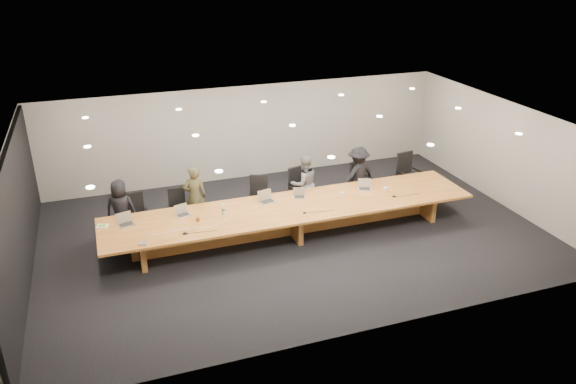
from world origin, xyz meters
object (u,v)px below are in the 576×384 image
chair_far_right (409,174)px  amber_mug (198,220)px  conference_table (292,215)px  person_a (121,209)px  laptop_e (365,185)px  av_box (143,243)px  chair_left (178,208)px  laptop_a (126,220)px  laptop_b (183,211)px  laptop_c (267,197)px  chair_mid_right (301,189)px  person_c (304,184)px  person_d (358,175)px  chair_far_left (138,215)px  mic_center (305,213)px  mic_right (394,196)px  person_b (195,197)px  laptop_d (299,193)px  mic_left (185,233)px  water_bottle (223,210)px  paper_cup_far (385,189)px  chair_mid_left (259,197)px  chair_right (361,181)px  paper_cup_near (342,194)px

chair_far_right → amber_mug: size_ratio=12.87×
conference_table → person_a: person_a is taller
laptop_e → av_box: laptop_e is taller
chair_left → laptop_a: (-1.30, -1.02, 0.39)m
av_box → chair_left: bearing=85.8°
laptop_b → laptop_c: size_ratio=0.87×
chair_mid_right → person_c: (0.04, -0.11, 0.19)m
chair_mid_right → person_d: person_d is taller
laptop_c → chair_far_left: bearing=151.2°
person_a → chair_left: bearing=-158.9°
mic_center → laptop_a: bearing=169.3°
mic_right → person_d: bearing=100.4°
person_b → mic_center: (2.26, -1.69, -0.03)m
person_c → laptop_d: (-0.41, -0.74, 0.09)m
laptop_a → laptop_b: laptop_a is taller
person_b → amber_mug: 1.30m
chair_left → mic_right: (5.14, -1.64, 0.26)m
chair_left → mic_left: 1.89m
chair_far_left → mic_right: chair_far_left is taller
laptop_d → water_bottle: (-2.00, -0.32, 0.01)m
laptop_e → mic_left: laptop_e is taller
chair_left → mic_right: 5.40m
paper_cup_far → mic_right: 0.39m
person_c → mic_right: bearing=136.5°
laptop_c → amber_mug: bearing=-179.1°
chair_mid_left → amber_mug: (-1.80, -1.20, 0.24)m
person_a → laptop_b: 1.61m
chair_right → paper_cup_near: 1.66m
chair_far_left → laptop_d: chair_far_left is taller
chair_mid_left → person_c: person_c is taller
chair_left → chair_right: bearing=5.2°
person_c → laptop_d: person_c is taller
person_a → amber_mug: 2.05m
chair_left → av_box: 2.29m
chair_right → laptop_d: 2.37m
chair_mid_left → chair_far_right: chair_far_right is taller
chair_mid_right → amber_mug: (-3.00, -1.33, 0.21)m
chair_left → mic_center: bearing=-28.3°
chair_far_right → person_a: (-7.83, 0.01, 0.13)m
conference_table → chair_right: 2.84m
laptop_a → paper_cup_far: 6.40m
chair_far_left → person_c: size_ratio=0.68×
laptop_a → laptop_b: bearing=-12.6°
person_c → mic_right: (1.84, -1.48, -0.01)m
chair_far_right → mic_right: (-1.34, -1.53, 0.16)m
laptop_e → mic_right: bearing=-29.8°
laptop_c → chair_mid_left: bearing=77.0°
av_box → paper_cup_near: bearing=32.6°
laptop_a → laptop_b: 1.29m
laptop_a → water_bottle: 2.19m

